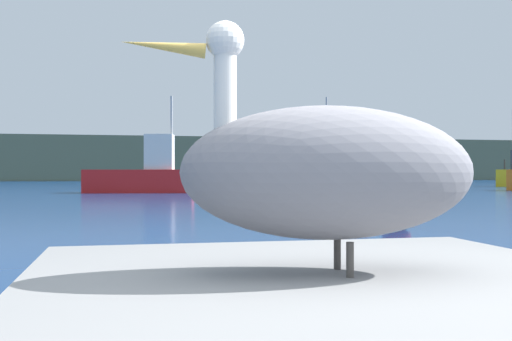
% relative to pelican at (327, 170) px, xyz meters
% --- Properties ---
extents(hillside_backdrop, '(140.00, 17.21, 5.42)m').
position_rel_pelican_xyz_m(hillside_backdrop, '(0.24, 80.01, 1.72)').
color(hillside_backdrop, '#5B664C').
rests_on(hillside_backdrop, ground).
extents(pelican, '(1.44, 0.68, 1.00)m').
position_rel_pelican_xyz_m(pelican, '(0.00, 0.00, 0.00)').
color(pelican, gray).
rests_on(pelican, pier_dock).
extents(fishing_boat_red, '(5.45, 2.46, 4.75)m').
position_rel_pelican_xyz_m(fishing_boat_red, '(0.16, 27.97, -0.09)').
color(fishing_boat_red, red).
rests_on(fishing_boat_red, ground).
extents(fishing_boat_teal, '(5.54, 2.65, 5.45)m').
position_rel_pelican_xyz_m(fishing_boat_teal, '(12.40, 31.57, 0.04)').
color(fishing_boat_teal, teal).
rests_on(fishing_boat_teal, ground).
extents(mooring_buoy, '(0.54, 0.54, 0.54)m').
position_rel_pelican_xyz_m(mooring_buoy, '(4.02, 7.89, -0.72)').
color(mooring_buoy, red).
rests_on(mooring_buoy, ground).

